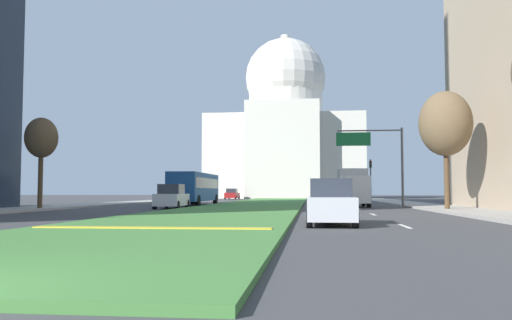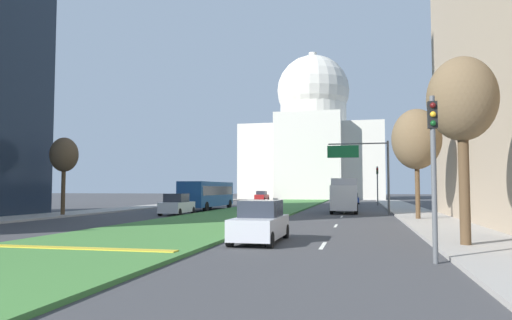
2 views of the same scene
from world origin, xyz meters
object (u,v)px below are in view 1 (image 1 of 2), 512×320
(traffic_light_far_right, at_px, (371,175))
(street_tree_right_mid, at_px, (445,124))
(sedan_far_horizon, at_px, (340,195))
(city_bus, at_px, (195,186))
(street_tree_left_mid, at_px, (41,139))
(sedan_distant, at_px, (345,196))
(capitol_building, at_px, (285,133))
(box_truck_delivery, at_px, (353,187))
(sedan_lead_stopped, at_px, (331,203))
(overhead_guide_sign, at_px, (377,151))
(sedan_midblock, at_px, (172,197))
(sedan_very_far, at_px, (232,194))

(traffic_light_far_right, bearing_deg, street_tree_right_mid, -86.57)
(sedan_far_horizon, distance_m, city_bus, 26.88)
(street_tree_left_mid, xyz_separation_m, sedan_distant, (22.33, 21.26, -4.17))
(capitol_building, height_order, sedan_distant, capitol_building)
(capitol_building, height_order, sedan_far_horizon, capitol_building)
(street_tree_left_mid, distance_m, box_truck_delivery, 24.78)
(capitol_building, xyz_separation_m, traffic_light_far_right, (12.18, -37.65, -9.49))
(sedan_lead_stopped, xyz_separation_m, box_truck_delivery, (2.76, 24.43, 0.85))
(overhead_guide_sign, relative_size, city_bus, 0.59)
(overhead_guide_sign, height_order, sedan_far_horizon, overhead_guide_sign)
(street_tree_left_mid, relative_size, box_truck_delivery, 1.01)
(overhead_guide_sign, bearing_deg, sedan_far_horizon, 93.52)
(sedan_midblock, bearing_deg, city_bus, 91.56)
(street_tree_right_mid, height_order, sedan_very_far, street_tree_right_mid)
(sedan_far_horizon, height_order, sedan_very_far, sedan_very_far)
(sedan_very_far, bearing_deg, box_truck_delivery, -68.17)
(capitol_building, height_order, overhead_guide_sign, capitol_building)
(overhead_guide_sign, distance_m, street_tree_left_mid, 25.74)
(street_tree_right_mid, bearing_deg, box_truck_delivery, 120.52)
(sedan_far_horizon, bearing_deg, sedan_very_far, 135.96)
(box_truck_delivery, height_order, city_bus, box_truck_delivery)
(overhead_guide_sign, relative_size, sedan_distant, 1.38)
(capitol_building, relative_size, sedan_distant, 6.90)
(sedan_midblock, distance_m, sedan_very_far, 47.91)
(traffic_light_far_right, bearing_deg, capitol_building, 107.93)
(street_tree_left_mid, xyz_separation_m, sedan_midblock, (8.27, 4.05, -4.11))
(traffic_light_far_right, xyz_separation_m, sedan_far_horizon, (-3.44, 5.39, -2.55))
(sedan_lead_stopped, relative_size, city_bus, 0.42)
(street_tree_left_mid, bearing_deg, sedan_very_far, 83.80)
(sedan_midblock, xyz_separation_m, sedan_far_horizon, (14.24, 31.52, -0.08))
(sedan_lead_stopped, bearing_deg, overhead_guide_sign, 78.58)
(sedan_midblock, distance_m, sedan_distant, 22.23)
(capitol_building, height_order, street_tree_left_mid, capitol_building)
(sedan_very_far, relative_size, city_bus, 0.41)
(sedan_distant, xyz_separation_m, sedan_far_horizon, (0.18, 14.31, -0.03))
(street_tree_right_mid, height_order, sedan_distant, street_tree_right_mid)
(overhead_guide_sign, height_order, sedan_very_far, overhead_guide_sign)
(street_tree_right_mid, distance_m, sedan_far_horizon, 35.16)
(city_bus, bearing_deg, sedan_midblock, -88.44)
(street_tree_right_mid, relative_size, sedan_far_horizon, 1.82)
(sedan_very_far, bearing_deg, overhead_guide_sign, -66.70)
(street_tree_left_mid, bearing_deg, sedan_midblock, 26.10)
(overhead_guide_sign, distance_m, street_tree_right_mid, 8.59)
(capitol_building, distance_m, sedan_distant, 48.84)
(traffic_light_far_right, xyz_separation_m, street_tree_right_mid, (1.74, -29.02, 2.47))
(traffic_light_far_right, distance_m, sedan_lead_stopped, 44.78)
(capitol_building, relative_size, overhead_guide_sign, 4.98)
(capitol_building, bearing_deg, sedan_far_horizon, -74.83)
(capitol_building, distance_m, sedan_midblock, 65.12)
(sedan_distant, distance_m, sedan_very_far, 34.88)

